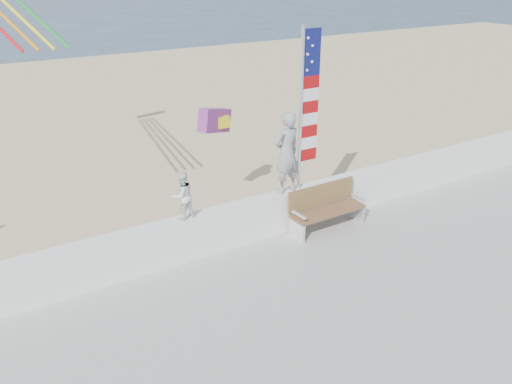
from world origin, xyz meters
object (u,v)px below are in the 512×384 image
at_px(adult, 287,153).
at_px(bench, 326,207).
at_px(flag, 306,103).
at_px(child, 182,196).

distance_m(adult, bench, 1.57).
xyz_separation_m(adult, flag, (0.46, -0.00, 1.02)).
xyz_separation_m(adult, bench, (0.77, -0.45, -1.29)).
bearing_deg(child, bench, 160.99).
xyz_separation_m(child, bench, (3.24, -0.45, -0.87)).
distance_m(adult, flag, 1.12).
bearing_deg(bench, flag, 124.58).
height_order(child, flag, flag).
bearing_deg(flag, child, 179.99).
xyz_separation_m(adult, child, (-2.47, 0.00, -0.41)).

